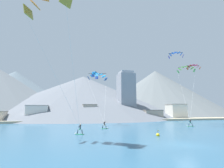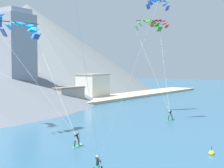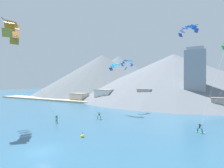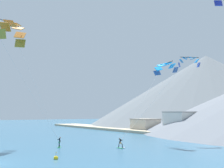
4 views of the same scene
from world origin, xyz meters
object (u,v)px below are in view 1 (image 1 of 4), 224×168
(kitesurfer_near_lead, at_px, (105,126))
(parafoil_kite_near_lead, at_px, (97,76))
(kitesurfer_near_trail, at_px, (191,124))
(kitesurfer_mid_center, at_px, (79,131))
(parafoil_kite_distant_mid_solo, at_px, (176,54))
(parafoil_kite_near_trail, at_px, (186,69))
(parafoil_kite_distant_high_outer, at_px, (95,74))
(race_marker_buoy, at_px, (158,135))
(parafoil_kite_distant_low_drift, at_px, (193,67))

(kitesurfer_near_lead, xyz_separation_m, parafoil_kite_near_lead, (-0.04, 9.41, 13.15))
(kitesurfer_near_lead, distance_m, kitesurfer_near_trail, 22.05)
(kitesurfer_mid_center, xyz_separation_m, parafoil_kite_distant_mid_solo, (26.29, 8.27, 18.54))
(kitesurfer_near_lead, bearing_deg, parafoil_kite_near_trail, 13.33)
(parafoil_kite_near_lead, relative_size, parafoil_kite_distant_mid_solo, 3.49)
(parafoil_kite_distant_high_outer, bearing_deg, race_marker_buoy, -80.16)
(kitesurfer_mid_center, xyz_separation_m, parafoil_kite_near_lead, (6.52, 17.17, 13.10))
(parafoil_kite_distant_high_outer, relative_size, race_marker_buoy, 3.89)
(kitesurfer_near_trail, xyz_separation_m, parafoil_kite_distant_low_drift, (7.45, 6.21, 17.00))
(kitesurfer_near_trail, xyz_separation_m, parafoil_kite_near_trail, (5.72, 7.53, 16.44))
(kitesurfer_near_trail, distance_m, parafoil_kite_distant_low_drift, 19.57)
(parafoil_kite_near_lead, distance_m, parafoil_kite_distant_low_drift, 30.06)
(kitesurfer_near_trail, distance_m, kitesurfer_mid_center, 29.39)
(parafoil_kite_near_lead, xyz_separation_m, parafoil_kite_distant_low_drift, (29.52, -4.16, 3.91))
(parafoil_kite_distant_high_outer, bearing_deg, parafoil_kite_distant_low_drift, -18.64)
(kitesurfer_near_lead, height_order, race_marker_buoy, kitesurfer_near_lead)
(parafoil_kite_distant_low_drift, bearing_deg, parafoil_kite_near_trail, 142.69)
(parafoil_kite_distant_mid_solo, bearing_deg, kitesurfer_near_trail, -32.36)
(kitesurfer_near_trail, relative_size, parafoil_kite_distant_high_outer, 0.46)
(parafoil_kite_distant_low_drift, distance_m, parafoil_kite_distant_mid_solo, 10.95)
(kitesurfer_near_lead, bearing_deg, race_marker_buoy, -68.21)
(kitesurfer_near_lead, height_order, parafoil_kite_distant_low_drift, parafoil_kite_distant_low_drift)
(kitesurfer_mid_center, relative_size, parafoil_kite_near_trail, 0.11)
(parafoil_kite_distant_low_drift, bearing_deg, parafoil_kite_near_lead, 171.99)
(kitesurfer_near_lead, height_order, parafoil_kite_near_trail, parafoil_kite_near_trail)
(parafoil_kite_distant_mid_solo, height_order, race_marker_buoy, parafoil_kite_distant_mid_solo)
(kitesurfer_near_lead, height_order, parafoil_kite_near_lead, parafoil_kite_near_lead)
(kitesurfer_near_trail, xyz_separation_m, parafoil_kite_distant_high_outer, (-21.66, 16.03, 14.78))
(parafoil_kite_near_lead, relative_size, race_marker_buoy, 13.01)
(kitesurfer_mid_center, bearing_deg, race_marker_buoy, -24.51)
(parafoil_kite_near_trail, bearing_deg, race_marker_buoy, -138.73)
(parafoil_kite_distant_high_outer, bearing_deg, kitesurfer_near_trail, -36.49)
(kitesurfer_near_trail, xyz_separation_m, parafoil_kite_distant_mid_solo, (-2.30, 1.46, 18.52))
(kitesurfer_near_trail, height_order, parafoil_kite_near_trail, parafoil_kite_near_trail)
(kitesurfer_near_trail, relative_size, parafoil_kite_distant_low_drift, 0.44)
(parafoil_kite_distant_mid_solo, distance_m, race_marker_buoy, 27.46)
(parafoil_kite_near_trail, relative_size, parafoil_kite_distant_high_outer, 4.20)
(kitesurfer_near_lead, relative_size, kitesurfer_mid_center, 0.99)
(kitesurfer_near_lead, height_order, parafoil_kite_distant_mid_solo, parafoil_kite_distant_mid_solo)
(parafoil_kite_near_trail, relative_size, parafoil_kite_distant_mid_solo, 4.38)
(parafoil_kite_distant_high_outer, bearing_deg, parafoil_kite_near_lead, -94.11)
(kitesurfer_mid_center, height_order, parafoil_kite_near_trail, parafoil_kite_near_trail)
(kitesurfer_near_lead, bearing_deg, kitesurfer_mid_center, -130.20)
(kitesurfer_near_trail, height_order, parafoil_kite_distant_mid_solo, parafoil_kite_distant_mid_solo)
(parafoil_kite_distant_high_outer, height_order, parafoil_kite_distant_low_drift, parafoil_kite_distant_low_drift)
(parafoil_kite_distant_high_outer, xyz_separation_m, parafoil_kite_distant_mid_solo, (19.37, -14.57, 3.74))
(parafoil_kite_near_trail, xyz_separation_m, parafoil_kite_distant_mid_solo, (-8.01, -6.07, 2.09))
(kitesurfer_mid_center, distance_m, parafoil_kite_near_lead, 22.56)
(parafoil_kite_distant_high_outer, distance_m, parafoil_kite_distant_mid_solo, 24.52)
(parafoil_kite_distant_low_drift, bearing_deg, kitesurfer_near_lead, -169.89)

